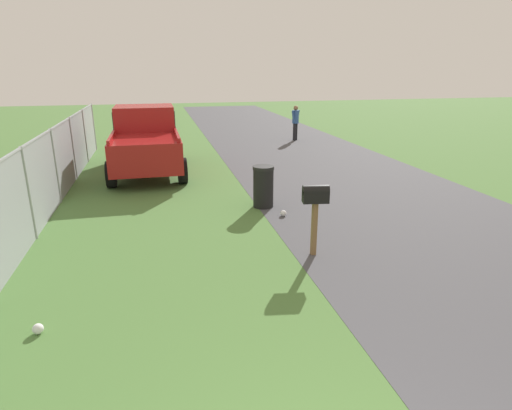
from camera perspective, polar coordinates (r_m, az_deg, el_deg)
name	(u,v)px	position (r m, az deg, el deg)	size (l,w,h in m)	color
road_asphalt	(423,228)	(9.85, 21.44, -2.83)	(60.00, 6.28, 0.01)	#47474C
mailbox	(315,200)	(7.61, 7.98, 0.68)	(0.27, 0.49, 1.33)	brown
pickup_truck	(146,138)	(14.36, -14.55, 8.69)	(4.89, 2.30, 2.09)	maroon
trash_bin	(263,186)	(10.39, 0.99, 2.50)	(0.52, 0.52, 1.03)	black
pedestrian	(295,121)	(20.16, 5.32, 11.22)	(0.35, 0.47, 1.60)	black
fence_section	(43,175)	(10.56, -26.65, 3.56)	(17.36, 0.07, 1.88)	#9EA3A8
litter_bag_near_hydrant	(38,329)	(6.41, -27.21, -14.56)	(0.14, 0.14, 0.14)	silver
litter_bag_midfield_b	(283,213)	(9.87, 3.69, -1.11)	(0.14, 0.14, 0.14)	silver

